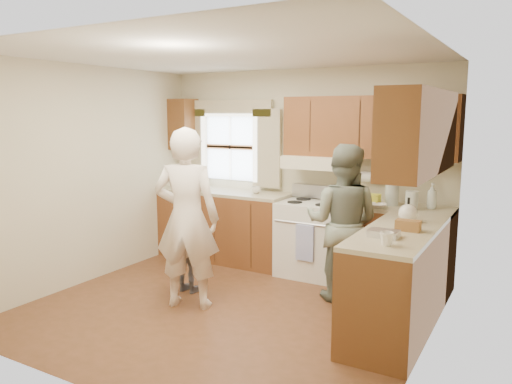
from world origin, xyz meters
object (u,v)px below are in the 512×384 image
Objects in this scene: stove at (313,237)px; woman_left at (187,218)px; child at (188,250)px; woman_right at (342,223)px.

woman_left is at bearing -114.39° from stove.
stove is 1.13× the size of child.
child is at bearing -127.17° from stove.
woman_left is 1.11× the size of woman_right.
woman_right reaches higher than stove.
woman_left is 0.59m from child.
stove is 0.90m from woman_right.
woman_right is at bearing -45.06° from stove.
stove is 0.65× the size of woman_right.
stove is 1.55m from child.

